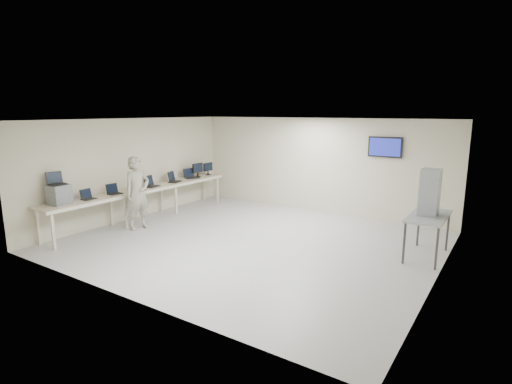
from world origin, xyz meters
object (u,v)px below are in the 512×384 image
Objects in this scene: workbench at (145,190)px; soldier at (138,193)px; equipment_box at (59,195)px; side_table at (429,219)px.

soldier reaches higher than workbench.
workbench is at bearing 82.67° from equipment_box.
equipment_box is at bearing 167.22° from soldier.
workbench is 0.94m from soldier.
workbench and side_table have the same top height.
workbench is 3.19× the size of soldier.
workbench is 7.29m from side_table.
soldier reaches higher than side_table.
workbench is at bearing -170.60° from side_table.
workbench is at bearing 46.35° from soldier.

